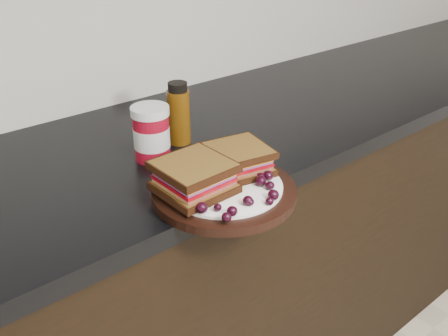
# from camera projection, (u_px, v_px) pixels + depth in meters

# --- Properties ---
(base_cabinets) EXTENTS (3.96, 0.58, 0.86)m
(base_cabinets) POSITION_uv_depth(u_px,v_px,m) (176.00, 293.00, 1.40)
(base_cabinets) COLOR black
(base_cabinets) RESTS_ON ground_plane
(countertop) EXTENTS (3.98, 0.60, 0.04)m
(countertop) POSITION_uv_depth(u_px,v_px,m) (168.00, 150.00, 1.19)
(countertop) COLOR black
(countertop) RESTS_ON base_cabinets
(plate) EXTENTS (0.28, 0.28, 0.02)m
(plate) POSITION_uv_depth(u_px,v_px,m) (224.00, 191.00, 0.96)
(plate) COLOR black
(plate) RESTS_ON countertop
(sandwich_left) EXTENTS (0.13, 0.13, 0.06)m
(sandwich_left) POSITION_uv_depth(u_px,v_px,m) (194.00, 177.00, 0.92)
(sandwich_left) COLOR brown
(sandwich_left) RESTS_ON plate
(sandwich_right) EXTENTS (0.14, 0.14, 0.05)m
(sandwich_right) POSITION_uv_depth(u_px,v_px,m) (239.00, 159.00, 0.99)
(sandwich_right) COLOR brown
(sandwich_right) RESTS_ON plate
(grape_0) EXTENTS (0.02, 0.02, 0.02)m
(grape_0) POSITION_uv_depth(u_px,v_px,m) (202.00, 208.00, 0.86)
(grape_0) COLOR black
(grape_0) RESTS_ON plate
(grape_1) EXTENTS (0.01, 0.01, 0.01)m
(grape_1) POSITION_uv_depth(u_px,v_px,m) (218.00, 207.00, 0.87)
(grape_1) COLOR black
(grape_1) RESTS_ON plate
(grape_2) EXTENTS (0.02, 0.02, 0.02)m
(grape_2) POSITION_uv_depth(u_px,v_px,m) (227.00, 217.00, 0.84)
(grape_2) COLOR black
(grape_2) RESTS_ON plate
(grape_3) EXTENTS (0.02, 0.02, 0.02)m
(grape_3) POSITION_uv_depth(u_px,v_px,m) (232.00, 211.00, 0.86)
(grape_3) COLOR black
(grape_3) RESTS_ON plate
(grape_4) EXTENTS (0.02, 0.02, 0.02)m
(grape_4) POSITION_uv_depth(u_px,v_px,m) (248.00, 201.00, 0.89)
(grape_4) COLOR black
(grape_4) RESTS_ON plate
(grape_5) EXTENTS (0.02, 0.02, 0.01)m
(grape_5) POSITION_uv_depth(u_px,v_px,m) (250.00, 202.00, 0.89)
(grape_5) COLOR black
(grape_5) RESTS_ON plate
(grape_6) EXTENTS (0.02, 0.02, 0.01)m
(grape_6) POSITION_uv_depth(u_px,v_px,m) (270.00, 201.00, 0.89)
(grape_6) COLOR black
(grape_6) RESTS_ON plate
(grape_7) EXTENTS (0.02, 0.02, 0.02)m
(grape_7) POSITION_uv_depth(u_px,v_px,m) (273.00, 195.00, 0.90)
(grape_7) COLOR black
(grape_7) RESTS_ON plate
(grape_8) EXTENTS (0.02, 0.02, 0.02)m
(grape_8) POSITION_uv_depth(u_px,v_px,m) (270.00, 186.00, 0.94)
(grape_8) COLOR black
(grape_8) RESTS_ON plate
(grape_9) EXTENTS (0.02, 0.02, 0.02)m
(grape_9) POSITION_uv_depth(u_px,v_px,m) (261.00, 181.00, 0.95)
(grape_9) COLOR black
(grape_9) RESTS_ON plate
(grape_10) EXTENTS (0.02, 0.02, 0.02)m
(grape_10) POSITION_uv_depth(u_px,v_px,m) (268.00, 175.00, 0.97)
(grape_10) COLOR black
(grape_10) RESTS_ON plate
(grape_11) EXTENTS (0.02, 0.02, 0.02)m
(grape_11) POSITION_uv_depth(u_px,v_px,m) (260.00, 177.00, 0.96)
(grape_11) COLOR black
(grape_11) RESTS_ON plate
(grape_12) EXTENTS (0.02, 0.02, 0.02)m
(grape_12) POSITION_uv_depth(u_px,v_px,m) (262.00, 167.00, 1.00)
(grape_12) COLOR black
(grape_12) RESTS_ON plate
(grape_13) EXTENTS (0.02, 0.02, 0.02)m
(grape_13) POSITION_uv_depth(u_px,v_px,m) (254.00, 162.00, 1.02)
(grape_13) COLOR black
(grape_13) RESTS_ON plate
(grape_14) EXTENTS (0.01, 0.01, 0.01)m
(grape_14) POSITION_uv_depth(u_px,v_px,m) (237.00, 162.00, 1.02)
(grape_14) COLOR black
(grape_14) RESTS_ON plate
(grape_15) EXTENTS (0.02, 0.02, 0.02)m
(grape_15) POSITION_uv_depth(u_px,v_px,m) (228.00, 170.00, 0.99)
(grape_15) COLOR black
(grape_15) RESTS_ON plate
(grape_16) EXTENTS (0.02, 0.02, 0.02)m
(grape_16) POSITION_uv_depth(u_px,v_px,m) (186.00, 179.00, 0.96)
(grape_16) COLOR black
(grape_16) RESTS_ON plate
(grape_17) EXTENTS (0.02, 0.02, 0.02)m
(grape_17) POSITION_uv_depth(u_px,v_px,m) (189.00, 186.00, 0.93)
(grape_17) COLOR black
(grape_17) RESTS_ON plate
(grape_18) EXTENTS (0.02, 0.02, 0.02)m
(grape_18) POSITION_uv_depth(u_px,v_px,m) (180.00, 190.00, 0.92)
(grape_18) COLOR black
(grape_18) RESTS_ON plate
(grape_19) EXTENTS (0.02, 0.02, 0.02)m
(grape_19) POSITION_uv_depth(u_px,v_px,m) (183.00, 192.00, 0.91)
(grape_19) COLOR black
(grape_19) RESTS_ON plate
(grape_20) EXTENTS (0.02, 0.02, 0.02)m
(grape_20) POSITION_uv_depth(u_px,v_px,m) (209.00, 196.00, 0.90)
(grape_20) COLOR black
(grape_20) RESTS_ON plate
(grape_21) EXTENTS (0.01, 0.01, 0.01)m
(grape_21) POSITION_uv_depth(u_px,v_px,m) (194.00, 184.00, 0.95)
(grape_21) COLOR black
(grape_21) RESTS_ON plate
(grape_22) EXTENTS (0.02, 0.02, 0.02)m
(grape_22) POSITION_uv_depth(u_px,v_px,m) (197.00, 187.00, 0.93)
(grape_22) COLOR black
(grape_22) RESTS_ON plate
(grape_23) EXTENTS (0.02, 0.02, 0.02)m
(grape_23) POSITION_uv_depth(u_px,v_px,m) (182.00, 192.00, 0.92)
(grape_23) COLOR black
(grape_23) RESTS_ON plate
(condiment_jar) EXTENTS (0.09, 0.09, 0.12)m
(condiment_jar) POSITION_uv_depth(u_px,v_px,m) (151.00, 133.00, 1.08)
(condiment_jar) COLOR maroon
(condiment_jar) RESTS_ON countertop
(oil_bottle) EXTENTS (0.06, 0.06, 0.15)m
(oil_bottle) POSITION_uv_depth(u_px,v_px,m) (179.00, 113.00, 1.15)
(oil_bottle) COLOR #543108
(oil_bottle) RESTS_ON countertop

